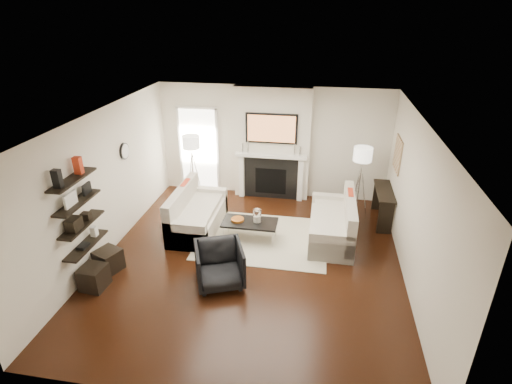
% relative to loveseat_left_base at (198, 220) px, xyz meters
% --- Properties ---
extents(room_envelope, '(6.00, 6.00, 6.00)m').
position_rel_loveseat_left_base_xyz_m(room_envelope, '(1.31, -0.98, 1.14)').
color(room_envelope, black).
rests_on(room_envelope, ground).
extents(chimney_breast, '(1.80, 0.25, 2.70)m').
position_rel_loveseat_left_base_xyz_m(chimney_breast, '(1.31, 1.90, 1.14)').
color(chimney_breast, silver).
rests_on(chimney_breast, floor).
extents(fireplace_surround, '(1.30, 0.02, 1.04)m').
position_rel_loveseat_left_base_xyz_m(fireplace_surround, '(1.31, 1.76, 0.31)').
color(fireplace_surround, black).
rests_on(fireplace_surround, floor).
extents(firebox, '(0.75, 0.02, 0.65)m').
position_rel_loveseat_left_base_xyz_m(firebox, '(1.31, 1.76, 0.24)').
color(firebox, black).
rests_on(firebox, floor).
extents(mantel_pilaster_l, '(0.12, 0.08, 1.10)m').
position_rel_loveseat_left_base_xyz_m(mantel_pilaster_l, '(0.59, 1.73, 0.34)').
color(mantel_pilaster_l, white).
rests_on(mantel_pilaster_l, floor).
extents(mantel_pilaster_r, '(0.12, 0.08, 1.10)m').
position_rel_loveseat_left_base_xyz_m(mantel_pilaster_r, '(2.03, 1.73, 0.34)').
color(mantel_pilaster_r, white).
rests_on(mantel_pilaster_r, floor).
extents(mantel_shelf, '(1.70, 0.18, 0.07)m').
position_rel_loveseat_left_base_xyz_m(mantel_shelf, '(1.31, 1.71, 0.91)').
color(mantel_shelf, white).
rests_on(mantel_shelf, chimney_breast).
extents(tv_body, '(1.20, 0.06, 0.70)m').
position_rel_loveseat_left_base_xyz_m(tv_body, '(1.31, 1.74, 1.57)').
color(tv_body, black).
rests_on(tv_body, chimney_breast).
extents(tv_screen, '(1.10, 0.00, 0.62)m').
position_rel_loveseat_left_base_xyz_m(tv_screen, '(1.31, 1.71, 1.57)').
color(tv_screen, '#BF723F').
rests_on(tv_screen, tv_body).
extents(candlestick_l_tall, '(0.04, 0.04, 0.30)m').
position_rel_loveseat_left_base_xyz_m(candlestick_l_tall, '(0.76, 1.72, 1.09)').
color(candlestick_l_tall, silver).
rests_on(candlestick_l_tall, mantel_shelf).
extents(candlestick_l_short, '(0.04, 0.04, 0.24)m').
position_rel_loveseat_left_base_xyz_m(candlestick_l_short, '(0.63, 1.72, 1.06)').
color(candlestick_l_short, silver).
rests_on(candlestick_l_short, mantel_shelf).
extents(candlestick_r_tall, '(0.04, 0.04, 0.30)m').
position_rel_loveseat_left_base_xyz_m(candlestick_r_tall, '(1.86, 1.72, 1.09)').
color(candlestick_r_tall, silver).
rests_on(candlestick_r_tall, mantel_shelf).
extents(candlestick_r_short, '(0.04, 0.04, 0.24)m').
position_rel_loveseat_left_base_xyz_m(candlestick_r_short, '(1.99, 1.72, 1.06)').
color(candlestick_r_short, silver).
rests_on(candlestick_r_short, mantel_shelf).
extents(hallway_panel, '(0.90, 0.02, 2.10)m').
position_rel_loveseat_left_base_xyz_m(hallway_panel, '(-0.54, 2.00, 0.84)').
color(hallway_panel, white).
rests_on(hallway_panel, floor).
extents(door_trim_l, '(0.06, 0.06, 2.16)m').
position_rel_loveseat_left_base_xyz_m(door_trim_l, '(-1.02, 1.98, 0.84)').
color(door_trim_l, white).
rests_on(door_trim_l, floor).
extents(door_trim_r, '(0.06, 0.06, 2.16)m').
position_rel_loveseat_left_base_xyz_m(door_trim_r, '(-0.06, 1.98, 0.84)').
color(door_trim_r, white).
rests_on(door_trim_r, floor).
extents(door_trim_top, '(1.02, 0.06, 0.06)m').
position_rel_loveseat_left_base_xyz_m(door_trim_top, '(-0.54, 1.98, 1.92)').
color(door_trim_top, white).
rests_on(door_trim_top, wall_back).
extents(rug, '(2.60, 2.00, 0.01)m').
position_rel_loveseat_left_base_xyz_m(rug, '(1.41, -0.17, -0.20)').
color(rug, '#BCB39A').
rests_on(rug, floor).
extents(loveseat_left_base, '(0.85, 1.80, 0.42)m').
position_rel_loveseat_left_base_xyz_m(loveseat_left_base, '(0.00, 0.00, 0.00)').
color(loveseat_left_base, beige).
rests_on(loveseat_left_base, floor).
extents(loveseat_left_back, '(0.18, 1.80, 0.80)m').
position_rel_loveseat_left_base_xyz_m(loveseat_left_back, '(-0.33, 0.00, 0.32)').
color(loveseat_left_back, beige).
rests_on(loveseat_left_back, floor).
extents(loveseat_left_arm_n, '(0.85, 0.18, 0.60)m').
position_rel_loveseat_left_base_xyz_m(loveseat_left_arm_n, '(0.00, -0.81, 0.09)').
color(loveseat_left_arm_n, beige).
rests_on(loveseat_left_arm_n, floor).
extents(loveseat_left_arm_s, '(0.85, 0.18, 0.60)m').
position_rel_loveseat_left_base_xyz_m(loveseat_left_arm_s, '(0.00, 0.81, 0.09)').
color(loveseat_left_arm_s, beige).
rests_on(loveseat_left_arm_s, floor).
extents(loveseat_left_cushion, '(0.63, 1.44, 0.10)m').
position_rel_loveseat_left_base_xyz_m(loveseat_left_cushion, '(0.05, -0.00, 0.26)').
color(loveseat_left_cushion, beige).
rests_on(loveseat_left_cushion, loveseat_left_base).
extents(pillow_left_orange, '(0.10, 0.42, 0.42)m').
position_rel_loveseat_left_base_xyz_m(pillow_left_orange, '(-0.33, 0.30, 0.52)').
color(pillow_left_orange, '#B52F16').
rests_on(pillow_left_orange, loveseat_left_cushion).
extents(pillow_left_charcoal, '(0.10, 0.40, 0.40)m').
position_rel_loveseat_left_base_xyz_m(pillow_left_charcoal, '(-0.33, -0.30, 0.51)').
color(pillow_left_charcoal, black).
rests_on(pillow_left_charcoal, loveseat_left_cushion).
extents(loveseat_right_base, '(0.85, 1.80, 0.42)m').
position_rel_loveseat_left_base_xyz_m(loveseat_right_base, '(2.78, 0.09, 0.00)').
color(loveseat_right_base, beige).
rests_on(loveseat_right_base, floor).
extents(loveseat_right_back, '(0.18, 1.80, 0.80)m').
position_rel_loveseat_left_base_xyz_m(loveseat_right_back, '(3.11, 0.09, 0.32)').
color(loveseat_right_back, beige).
rests_on(loveseat_right_back, floor).
extents(loveseat_right_arm_n, '(0.85, 0.18, 0.60)m').
position_rel_loveseat_left_base_xyz_m(loveseat_right_arm_n, '(2.78, -0.72, 0.09)').
color(loveseat_right_arm_n, beige).
rests_on(loveseat_right_arm_n, floor).
extents(loveseat_right_arm_s, '(0.85, 0.18, 0.60)m').
position_rel_loveseat_left_base_xyz_m(loveseat_right_arm_s, '(2.78, 0.90, 0.09)').
color(loveseat_right_arm_s, beige).
rests_on(loveseat_right_arm_s, floor).
extents(loveseat_right_cushion, '(0.63, 1.44, 0.10)m').
position_rel_loveseat_left_base_xyz_m(loveseat_right_cushion, '(2.73, 0.09, 0.26)').
color(loveseat_right_cushion, beige).
rests_on(loveseat_right_cushion, loveseat_right_base).
extents(pillow_right_orange, '(0.10, 0.42, 0.42)m').
position_rel_loveseat_left_base_xyz_m(pillow_right_orange, '(3.11, 0.39, 0.52)').
color(pillow_right_orange, '#B52F16').
rests_on(pillow_right_orange, loveseat_right_cushion).
extents(pillow_right_charcoal, '(0.10, 0.40, 0.40)m').
position_rel_loveseat_left_base_xyz_m(pillow_right_charcoal, '(3.11, -0.21, 0.51)').
color(pillow_right_charcoal, black).
rests_on(pillow_right_charcoal, loveseat_right_cushion).
extents(coffee_table, '(1.10, 0.55, 0.04)m').
position_rel_loveseat_left_base_xyz_m(coffee_table, '(1.16, -0.25, 0.19)').
color(coffee_table, black).
rests_on(coffee_table, floor).
extents(coffee_leg_nw, '(0.02, 0.02, 0.38)m').
position_rel_loveseat_left_base_xyz_m(coffee_leg_nw, '(0.66, -0.47, -0.02)').
color(coffee_leg_nw, silver).
rests_on(coffee_leg_nw, floor).
extents(coffee_leg_ne, '(0.02, 0.02, 0.38)m').
position_rel_loveseat_left_base_xyz_m(coffee_leg_ne, '(1.66, -0.47, -0.02)').
color(coffee_leg_ne, silver).
rests_on(coffee_leg_ne, floor).
extents(coffee_leg_sw, '(0.02, 0.02, 0.38)m').
position_rel_loveseat_left_base_xyz_m(coffee_leg_sw, '(0.66, -0.03, -0.02)').
color(coffee_leg_sw, silver).
rests_on(coffee_leg_sw, floor).
extents(coffee_leg_se, '(0.02, 0.02, 0.38)m').
position_rel_loveseat_left_base_xyz_m(coffee_leg_se, '(1.66, -0.03, -0.02)').
color(coffee_leg_se, silver).
rests_on(coffee_leg_se, floor).
extents(hurricane_glass, '(0.16, 0.16, 0.29)m').
position_rel_loveseat_left_base_xyz_m(hurricane_glass, '(1.31, -0.25, 0.35)').
color(hurricane_glass, white).
rests_on(hurricane_glass, coffee_table).
extents(hurricane_candle, '(0.09, 0.09, 0.14)m').
position_rel_loveseat_left_base_xyz_m(hurricane_candle, '(1.31, -0.25, 0.29)').
color(hurricane_candle, white).
rests_on(hurricane_candle, coffee_table).
extents(copper_bowl, '(0.26, 0.26, 0.04)m').
position_rel_loveseat_left_base_xyz_m(copper_bowl, '(0.91, -0.25, 0.24)').
color(copper_bowl, '#B8621E').
rests_on(copper_bowl, coffee_table).
extents(armchair, '(1.00, 0.97, 0.80)m').
position_rel_loveseat_left_base_xyz_m(armchair, '(0.90, -1.70, 0.19)').
color(armchair, black).
rests_on(armchair, floor).
extents(lamp_left_post, '(0.02, 0.02, 1.20)m').
position_rel_loveseat_left_base_xyz_m(lamp_left_post, '(-0.54, 1.44, 0.39)').
color(lamp_left_post, silver).
rests_on(lamp_left_post, floor).
extents(lamp_left_shade, '(0.40, 0.40, 0.30)m').
position_rel_loveseat_left_base_xyz_m(lamp_left_shade, '(-0.54, 1.44, 1.24)').
color(lamp_left_shade, white).
rests_on(lamp_left_shade, lamp_left_post).
extents(lamp_left_leg_a, '(0.25, 0.02, 1.23)m').
position_rel_loveseat_left_base_xyz_m(lamp_left_leg_a, '(-0.43, 1.44, 0.39)').
color(lamp_left_leg_a, silver).
rests_on(lamp_left_leg_a, floor).
extents(lamp_left_leg_b, '(0.14, 0.22, 1.23)m').
position_rel_loveseat_left_base_xyz_m(lamp_left_leg_b, '(-0.60, 1.53, 0.39)').
color(lamp_left_leg_b, silver).
rests_on(lamp_left_leg_b, floor).
extents(lamp_left_leg_c, '(0.14, 0.22, 1.23)m').
position_rel_loveseat_left_base_xyz_m(lamp_left_leg_c, '(-0.60, 1.34, 0.39)').
color(lamp_left_leg_c, silver).
rests_on(lamp_left_leg_c, floor).
extents(lamp_right_post, '(0.02, 0.02, 1.20)m').
position_rel_loveseat_left_base_xyz_m(lamp_right_post, '(3.36, 1.25, 0.39)').
color(lamp_right_post, silver).
rests_on(lamp_right_post, floor).
extents(lamp_right_shade, '(0.40, 0.40, 0.30)m').
position_rel_loveseat_left_base_xyz_m(lamp_right_shade, '(3.36, 1.25, 1.24)').
color(lamp_right_shade, white).
rests_on(lamp_right_shade, lamp_right_post).
extents(lamp_right_leg_a, '(0.25, 0.02, 1.23)m').
position_rel_loveseat_left_base_xyz_m(lamp_right_leg_a, '(3.47, 1.25, 0.39)').
color(lamp_right_leg_a, silver).
rests_on(lamp_right_leg_a, floor).
extents(lamp_right_leg_b, '(0.14, 0.22, 1.23)m').
position_rel_loveseat_left_base_xyz_m(lamp_right_leg_b, '(3.30, 1.35, 0.39)').
color(lamp_right_leg_b, silver).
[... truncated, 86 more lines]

